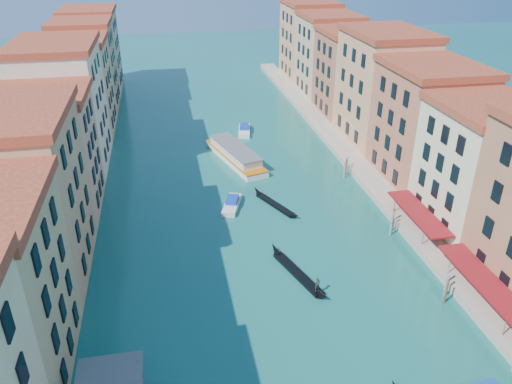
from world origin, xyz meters
The scene contains 10 objects.
left_bank_palazzos centered at (-26.00, 64.68, 9.71)m, with size 12.80×128.40×21.00m.
right_bank_palazzos centered at (30.00, 65.00, 9.75)m, with size 12.80×128.40×21.00m.
quay centered at (22.00, 65.00, 0.50)m, with size 4.00×140.00×1.00m, color #B0A28E.
restaurant_awnings centered at (22.19, 23.00, 2.99)m, with size 3.20×44.55×3.12m.
mooring_poles_right centered at (19.10, 28.80, 1.30)m, with size 1.44×54.24×3.20m.
vaporetto_far centered at (1.96, 67.28, 1.19)m, with size 8.80×18.18×2.64m.
gondola_fore centered at (4.08, 32.73, 0.41)m, with size 4.69×11.89×2.44m.
gondola_far centered at (5.13, 49.87, 0.32)m, with size 5.35×10.35×1.56m.
motorboat_mid centered at (-1.09, 50.67, 0.50)m, with size 3.83×6.51×1.29m.
motorboat_far centered at (5.87, 80.94, 0.56)m, with size 3.46×7.26×1.44m.
Camera 1 is at (-9.65, -13.14, 35.69)m, focal length 35.00 mm.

